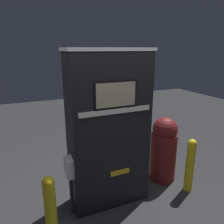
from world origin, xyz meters
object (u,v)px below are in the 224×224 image
at_px(safety_bollard, 51,212).
at_px(safety_bollard_far, 190,164).
at_px(trash_bin, 164,148).
at_px(gas_pump, 109,130).

relative_size(safety_bollard, safety_bollard_far, 1.05).
distance_m(safety_bollard, trash_bin, 1.99).
xyz_separation_m(trash_bin, safety_bollard_far, (0.18, -0.42, -0.10)).
bearing_deg(safety_bollard_far, trash_bin, 112.70).
height_order(safety_bollard, trash_bin, trash_bin).
relative_size(gas_pump, safety_bollard_far, 2.52).
distance_m(trash_bin, safety_bollard_far, 0.47).
bearing_deg(gas_pump, trash_bin, 6.99).
xyz_separation_m(safety_bollard, safety_bollard_far, (2.07, 0.21, -0.02)).
height_order(trash_bin, safety_bollard_far, trash_bin).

